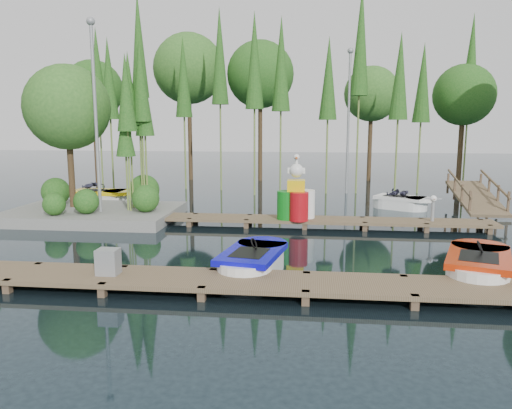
# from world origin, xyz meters

# --- Properties ---
(ground_plane) EXTENTS (90.00, 90.00, 0.00)m
(ground_plane) POSITION_xyz_m (0.00, 0.00, 0.00)
(ground_plane) COLOR #1C2C35
(near_dock) EXTENTS (18.00, 1.50, 0.50)m
(near_dock) POSITION_xyz_m (0.00, -4.50, 0.23)
(near_dock) COLOR brown
(near_dock) RESTS_ON ground
(far_dock) EXTENTS (15.00, 1.20, 0.50)m
(far_dock) POSITION_xyz_m (1.00, 2.50, 0.23)
(far_dock) COLOR brown
(far_dock) RESTS_ON ground
(island) EXTENTS (6.20, 4.20, 6.75)m
(island) POSITION_xyz_m (-6.30, 3.29, 3.18)
(island) COLOR slate
(island) RESTS_ON ground
(tree_screen) EXTENTS (34.42, 18.53, 10.31)m
(tree_screen) POSITION_xyz_m (-2.04, 10.60, 6.12)
(tree_screen) COLOR #412F1B
(tree_screen) RESTS_ON ground
(lamp_island) EXTENTS (0.30, 0.30, 7.25)m
(lamp_island) POSITION_xyz_m (-5.50, 2.50, 4.26)
(lamp_island) COLOR gray
(lamp_island) RESTS_ON ground
(lamp_rear) EXTENTS (0.30, 0.30, 7.25)m
(lamp_rear) POSITION_xyz_m (4.00, 11.00, 4.26)
(lamp_rear) COLOR gray
(lamp_rear) RESTS_ON ground
(ramp) EXTENTS (1.50, 3.94, 1.49)m
(ramp) POSITION_xyz_m (9.00, 6.50, 0.59)
(ramp) COLOR brown
(ramp) RESTS_ON ground
(boat_blue) EXTENTS (1.74, 3.00, 0.95)m
(boat_blue) POSITION_xyz_m (0.83, -3.14, 0.27)
(boat_blue) COLOR white
(boat_blue) RESTS_ON ground
(boat_red) EXTENTS (2.23, 3.26, 1.01)m
(boat_red) POSITION_xyz_m (6.15, -3.02, 0.29)
(boat_red) COLOR white
(boat_red) RESTS_ON ground
(boat_yellow_far) EXTENTS (3.03, 1.43, 1.50)m
(boat_yellow_far) POSITION_xyz_m (-7.22, 6.30, 0.32)
(boat_yellow_far) COLOR white
(boat_yellow_far) RESTS_ON ground
(boat_white_far) EXTENTS (2.79, 2.25, 1.21)m
(boat_white_far) POSITION_xyz_m (6.00, 6.59, 0.27)
(boat_white_far) COLOR white
(boat_white_far) RESTS_ON ground
(utility_cabinet) EXTENTS (0.47, 0.40, 0.58)m
(utility_cabinet) POSITION_xyz_m (-2.26, -4.50, 0.59)
(utility_cabinet) COLOR gray
(utility_cabinet) RESTS_ON near_dock
(yellow_barrel) EXTENTS (0.57, 0.57, 0.86)m
(yellow_barrel) POSITION_xyz_m (1.52, 2.50, 0.73)
(yellow_barrel) COLOR yellow
(yellow_barrel) RESTS_ON far_dock
(drum_cluster) EXTENTS (1.31, 1.20, 2.27)m
(drum_cluster) POSITION_xyz_m (1.72, 2.34, 0.97)
(drum_cluster) COLOR #0C7416
(drum_cluster) RESTS_ON far_dock
(seagull_post) EXTENTS (0.56, 0.30, 0.89)m
(seagull_post) POSITION_xyz_m (6.36, 2.50, 0.90)
(seagull_post) COLOR gray
(seagull_post) RESTS_ON far_dock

